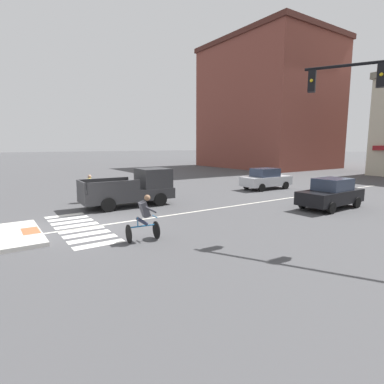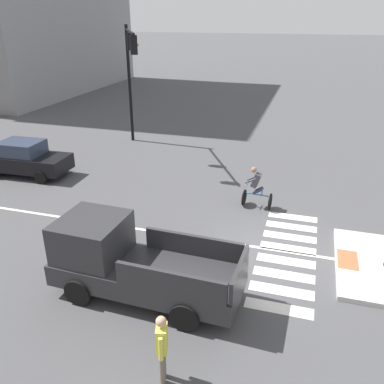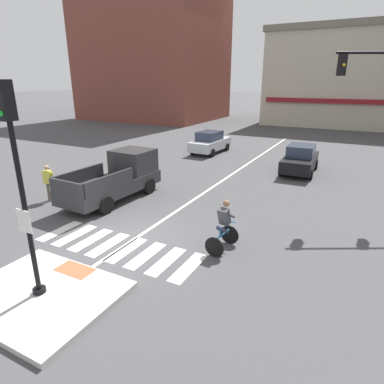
{
  "view_description": "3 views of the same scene",
  "coord_description": "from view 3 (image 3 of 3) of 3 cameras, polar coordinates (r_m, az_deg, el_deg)",
  "views": [
    {
      "loc": [
        13.17,
        -3.67,
        3.46
      ],
      "look_at": [
        1.48,
        4.25,
        1.3
      ],
      "focal_mm": 29.03,
      "sensor_mm": 36.0,
      "label": 1
    },
    {
      "loc": [
        -11.42,
        -0.73,
        7.11
      ],
      "look_at": [
        0.66,
        2.89,
        1.48
      ],
      "focal_mm": 37.66,
      "sensor_mm": 36.0,
      "label": 2
    },
    {
      "loc": [
        6.73,
        -7.97,
        5.26
      ],
      "look_at": [
        0.94,
        3.09,
        1.01
      ],
      "focal_mm": 30.67,
      "sensor_mm": 36.0,
      "label": 3
    }
  ],
  "objects": [
    {
      "name": "building_far_block",
      "position": [
        50.17,
        -6.75,
        23.39
      ],
      "size": [
        18.33,
        14.74,
        18.68
      ],
      "color": "brown",
      "rests_on": "ground"
    },
    {
      "name": "crosswalk_stripe_d",
      "position": [
        11.58,
        -14.36,
        -8.83
      ],
      "size": [
        0.44,
        1.8,
        0.01
      ],
      "primitive_type": "cube",
      "color": "silver",
      "rests_on": "ground"
    },
    {
      "name": "crosswalk_stripe_h",
      "position": [
        9.98,
        -0.64,
        -12.96
      ],
      "size": [
        0.44,
        1.8,
        0.01
      ],
      "primitive_type": "cube",
      "color": "silver",
      "rests_on": "ground"
    },
    {
      "name": "pickup_truck_charcoal_westbound_near",
      "position": [
        15.71,
        -12.66,
        2.53
      ],
      "size": [
        2.19,
        5.16,
        2.08
      ],
      "color": "#2D2D30",
      "rests_on": "ground"
    },
    {
      "name": "crosswalk_stripe_e",
      "position": [
        11.12,
        -11.35,
        -9.8
      ],
      "size": [
        0.44,
        1.8,
        0.01
      ],
      "primitive_type": "cube",
      "color": "silver",
      "rests_on": "ground"
    },
    {
      "name": "ground_plane",
      "position": [
        11.68,
        -11.3,
        -8.35
      ],
      "size": [
        300.0,
        300.0,
        0.0
      ],
      "primitive_type": "plane",
      "color": "#474749"
    },
    {
      "name": "crosswalk_stripe_f",
      "position": [
        10.7,
        -8.06,
        -10.82
      ],
      "size": [
        0.44,
        1.8,
        0.01
      ],
      "primitive_type": "cube",
      "color": "silver",
      "rests_on": "ground"
    },
    {
      "name": "tactile_pad_front",
      "position": [
        10.16,
        -19.7,
        -12.59
      ],
      "size": [
        1.1,
        0.6,
        0.01
      ],
      "primitive_type": "cube",
      "color": "#DB5B38",
      "rests_on": "traffic_island"
    },
    {
      "name": "pedestrian_at_curb_left",
      "position": [
        16.25,
        -23.72,
        1.93
      ],
      "size": [
        0.53,
        0.31,
        1.67
      ],
      "color": "#6B6051",
      "rests_on": "ground"
    },
    {
      "name": "traffic_island",
      "position": [
        9.6,
        -24.89,
        -15.86
      ],
      "size": [
        3.88,
        3.05,
        0.15
      ],
      "primitive_type": "cube",
      "color": "beige",
      "rests_on": "ground"
    },
    {
      "name": "cyclist",
      "position": [
        10.61,
        5.52,
        -5.71
      ],
      "size": [
        0.76,
        1.15,
        1.68
      ],
      "color": "black",
      "rests_on": "ground"
    },
    {
      "name": "crosswalk_stripe_b",
      "position": [
        12.58,
        -19.67,
        -7.06
      ],
      "size": [
        0.44,
        1.8,
        0.01
      ],
      "primitive_type": "cube",
      "color": "silver",
      "rests_on": "ground"
    },
    {
      "name": "building_corner_left",
      "position": [
        49.02,
        23.63,
        17.78
      ],
      "size": [
        15.09,
        17.11,
        11.23
      ],
      "color": "beige",
      "rests_on": "ground"
    },
    {
      "name": "crosswalk_stripe_g",
      "position": [
        10.32,
        -4.49,
        -11.88
      ],
      "size": [
        0.44,
        1.8,
        0.01
      ],
      "primitive_type": "cube",
      "color": "silver",
      "rests_on": "ground"
    },
    {
      "name": "crosswalk_stripe_a",
      "position": [
        13.12,
        -21.99,
        -6.26
      ],
      "size": [
        0.44,
        1.8,
        0.01
      ],
      "primitive_type": "cube",
      "color": "silver",
      "rests_on": "ground"
    },
    {
      "name": "crosswalk_stripe_c",
      "position": [
        12.07,
        -17.13,
        -7.92
      ],
      "size": [
        0.44,
        1.8,
        0.01
      ],
      "primitive_type": "cube",
      "color": "silver",
      "rests_on": "ground"
    },
    {
      "name": "car_black_eastbound_far",
      "position": [
        20.71,
        18.28,
        5.46
      ],
      "size": [
        1.95,
        4.15,
        1.64
      ],
      "color": "black",
      "rests_on": "ground"
    },
    {
      "name": "signal_pole",
      "position": [
        8.33,
        -27.89,
        2.5
      ],
      "size": [
        0.44,
        0.38,
        5.14
      ],
      "color": "black",
      "rests_on": "traffic_island"
    },
    {
      "name": "car_silver_westbound_distant",
      "position": [
        25.24,
        3.15,
        8.64
      ],
      "size": [
        1.97,
        4.17,
        1.64
      ],
      "color": "silver",
      "rests_on": "ground"
    },
    {
      "name": "lane_centre_line",
      "position": [
        19.84,
        7.29,
        3.3
      ],
      "size": [
        0.14,
        28.0,
        0.01
      ],
      "primitive_type": "cube",
      "color": "silver",
      "rests_on": "ground"
    }
  ]
}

